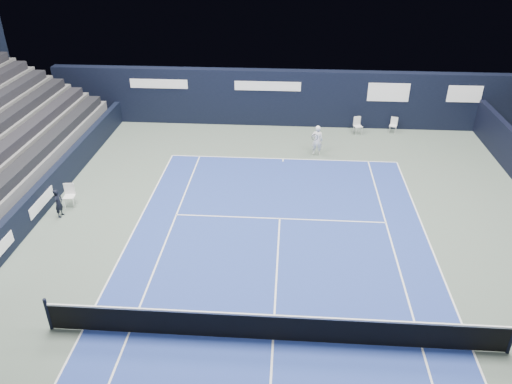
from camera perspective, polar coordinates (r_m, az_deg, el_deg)
ground at (r=16.08m, az=2.26°, el=-11.46°), size 48.00×48.00×0.00m
court_surface at (r=14.62m, az=1.96°, el=-16.55°), size 10.97×23.77×0.01m
folding_chair_back_a at (r=27.75m, az=11.50°, el=7.82°), size 0.52×0.54×0.93m
folding_chair_back_b at (r=28.40m, az=15.45°, el=7.53°), size 0.47×0.47×0.84m
line_judge_chair at (r=21.62m, az=-20.56°, el=-0.15°), size 0.47×0.46×0.96m
line_judge at (r=20.96m, az=-21.63°, el=-1.18°), size 0.33×0.46×1.18m
court_markings at (r=14.62m, az=1.96°, el=-16.54°), size 11.03×23.83×0.00m
tennis_net at (r=14.26m, az=1.99°, el=-15.14°), size 12.90×0.10×1.10m
back_sponsor_wall at (r=28.15m, az=3.43°, el=10.68°), size 26.00×0.63×3.10m
side_barrier_left at (r=21.31m, az=-23.72°, el=-1.09°), size 0.33×22.00×1.20m
tennis_player at (r=24.75m, az=6.98°, el=5.90°), size 0.59×0.80×1.53m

